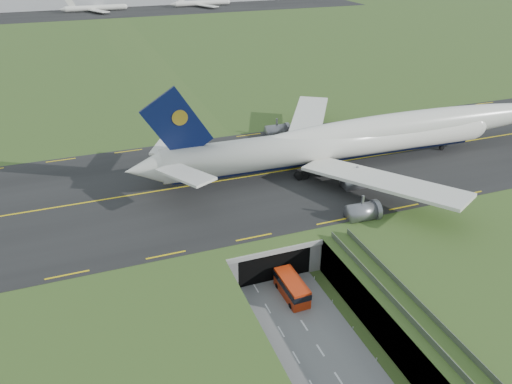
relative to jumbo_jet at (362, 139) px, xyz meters
name	(u,v)px	position (x,y,z in m)	size (l,w,h in m)	color
ground	(295,313)	(-28.44, -31.29, -11.48)	(900.00, 900.00, 0.00)	#355321
airfield_deck	(296,297)	(-28.44, -31.29, -8.48)	(800.00, 800.00, 6.00)	gray
trench_road	(319,348)	(-28.44, -38.79, -11.38)	(12.00, 75.00, 0.20)	slate
taxiway	(227,180)	(-28.44, 1.71, -5.39)	(800.00, 44.00, 0.18)	black
tunnel_portal	(256,235)	(-28.44, -14.58, -8.15)	(17.00, 22.30, 6.00)	gray
guideway	(453,361)	(-17.44, -50.41, -6.16)	(3.00, 53.00, 7.05)	#A8A8A3
jumbo_jet	(362,139)	(0.00, 0.00, 0.00)	(96.03, 61.55, 20.36)	silver
shuttle_tram	(292,288)	(-27.49, -27.78, -9.79)	(3.03, 7.58, 3.07)	red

